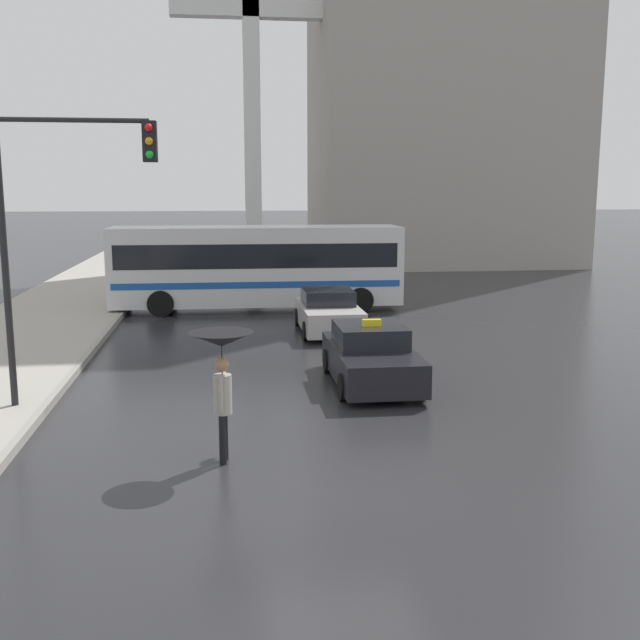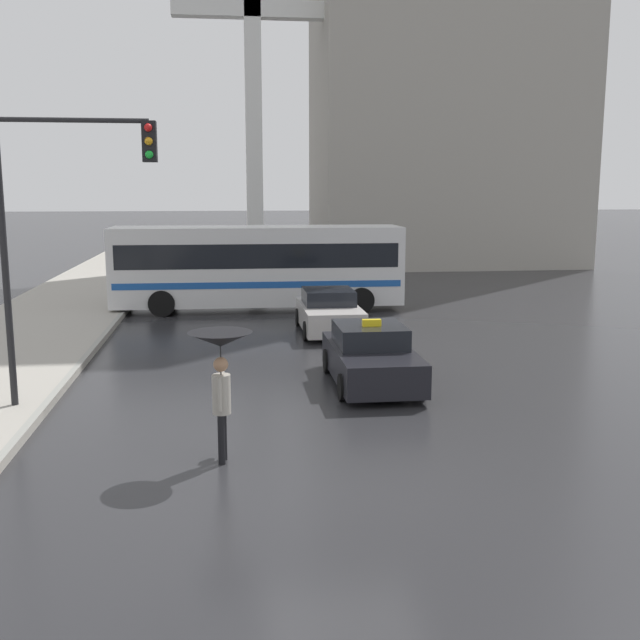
# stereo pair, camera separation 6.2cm
# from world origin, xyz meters

# --- Properties ---
(ground_plane) EXTENTS (300.00, 300.00, 0.00)m
(ground_plane) POSITION_xyz_m (0.00, 0.00, 0.00)
(ground_plane) COLOR #262628
(taxi) EXTENTS (1.91, 4.12, 1.57)m
(taxi) POSITION_xyz_m (1.56, 6.13, 0.65)
(taxi) COLOR black
(taxi) RESTS_ON ground_plane
(sedan_red) EXTENTS (1.91, 4.04, 1.38)m
(sedan_red) POSITION_xyz_m (1.46, 12.72, 0.64)
(sedan_red) COLOR #B7B2AD
(sedan_red) RESTS_ON ground_plane
(city_bus) EXTENTS (10.88, 2.79, 3.17)m
(city_bus) POSITION_xyz_m (-0.62, 17.57, 1.76)
(city_bus) COLOR silver
(city_bus) RESTS_ON ground_plane
(pedestrian_with_umbrella) EXTENTS (1.08, 1.08, 2.25)m
(pedestrian_with_umbrella) POSITION_xyz_m (-1.90, 1.37, 1.82)
(pedestrian_with_umbrella) COLOR black
(pedestrian_with_umbrella) RESTS_ON ground_plane
(traffic_light) EXTENTS (3.14, 0.38, 6.20)m
(traffic_light) POSITION_xyz_m (-5.01, 4.72, 4.25)
(traffic_light) COLOR black
(traffic_light) RESTS_ON ground_plane
(monument_cross) EXTENTS (8.65, 0.90, 19.65)m
(monument_cross) POSITION_xyz_m (-0.16, 32.04, 11.15)
(monument_cross) COLOR white
(monument_cross) RESTS_ON ground_plane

